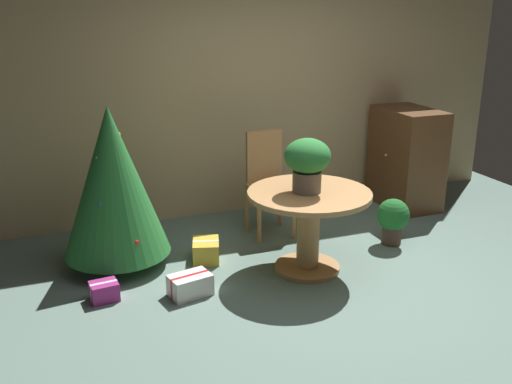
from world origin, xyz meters
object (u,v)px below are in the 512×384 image
object	(u,v)px
round_dining_table	(309,216)
gift_box_cream	(190,285)
potted_plant	(393,218)
gift_box_gold	(206,250)
wooden_cabinet	(406,158)
flower_vase	(307,161)
gift_box_purple	(104,291)
wooden_chair_far	(267,178)
holiday_tree	(113,182)

from	to	relation	value
round_dining_table	gift_box_cream	bearing A→B (deg)	-175.32
gift_box_cream	potted_plant	distance (m)	2.08
gift_box_cream	gift_box_gold	bearing A→B (deg)	63.05
wooden_cabinet	potted_plant	bearing A→B (deg)	-129.49
gift_box_gold	wooden_cabinet	size ratio (longest dim) A/B	0.31
flower_vase	round_dining_table	bearing A→B (deg)	-4.32
gift_box_gold	gift_box_cream	world-z (taller)	gift_box_gold
round_dining_table	gift_box_cream	size ratio (longest dim) A/B	2.91
gift_box_purple	gift_box_cream	world-z (taller)	gift_box_cream
wooden_cabinet	gift_box_purple	bearing A→B (deg)	-162.81
gift_box_purple	wooden_cabinet	distance (m)	3.65
wooden_cabinet	round_dining_table	bearing A→B (deg)	-146.97
flower_vase	wooden_cabinet	xyz separation A→B (m)	(1.78, 1.14, -0.43)
gift_box_purple	wooden_cabinet	world-z (taller)	wooden_cabinet
round_dining_table	potted_plant	distance (m)	1.04
potted_plant	wooden_chair_far	bearing A→B (deg)	144.12
flower_vase	gift_box_purple	xyz separation A→B (m)	(-1.68, 0.07, -0.90)
gift_box_gold	potted_plant	world-z (taller)	potted_plant
wooden_chair_far	holiday_tree	xyz separation A→B (m)	(-1.51, -0.27, 0.20)
flower_vase	wooden_cabinet	bearing A→B (deg)	32.59
gift_box_purple	wooden_chair_far	bearing A→B (deg)	26.97
flower_vase	holiday_tree	bearing A→B (deg)	155.78
flower_vase	gift_box_gold	distance (m)	1.25
wooden_chair_far	gift_box_cream	bearing A→B (deg)	-136.00
holiday_tree	round_dining_table	bearing A→B (deg)	-23.91
wooden_chair_far	gift_box_purple	size ratio (longest dim) A/B	4.53
round_dining_table	wooden_cabinet	distance (m)	2.09
gift_box_cream	wooden_chair_far	bearing A→B (deg)	44.00
round_dining_table	gift_box_purple	distance (m)	1.76
flower_vase	wooden_chair_far	distance (m)	1.02
wooden_chair_far	holiday_tree	world-z (taller)	holiday_tree
wooden_chair_far	potted_plant	bearing A→B (deg)	-35.88
holiday_tree	flower_vase	bearing A→B (deg)	-24.22
holiday_tree	gift_box_gold	bearing A→B (deg)	-13.24
round_dining_table	wooden_chair_far	xyz separation A→B (m)	(0.00, 0.94, 0.07)
wooden_cabinet	flower_vase	bearing A→B (deg)	-147.41
flower_vase	gift_box_gold	bearing A→B (deg)	146.37
round_dining_table	gift_box_gold	distance (m)	0.99
gift_box_cream	round_dining_table	bearing A→B (deg)	4.68
wooden_chair_far	gift_box_purple	world-z (taller)	wooden_chair_far
potted_plant	round_dining_table	bearing A→B (deg)	-167.61
flower_vase	gift_box_cream	size ratio (longest dim) A/B	1.27
gift_box_gold	wooden_cabinet	bearing A→B (deg)	14.39
gift_box_gold	holiday_tree	bearing A→B (deg)	166.76
wooden_chair_far	gift_box_cream	distance (m)	1.55
flower_vase	gift_box_purple	size ratio (longest dim) A/B	2.01
holiday_tree	wooden_cabinet	world-z (taller)	holiday_tree
flower_vase	potted_plant	distance (m)	1.27
wooden_chair_far	wooden_cabinet	size ratio (longest dim) A/B	0.92
gift_box_gold	wooden_cabinet	xyz separation A→B (m)	(2.52, 0.65, 0.46)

